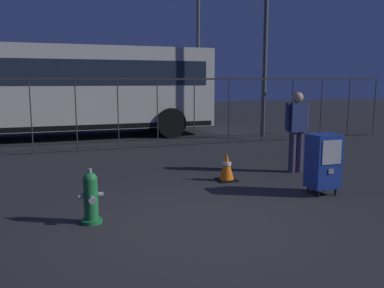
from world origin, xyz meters
TOP-DOWN VIEW (x-y plane):
  - ground_plane at (0.00, 0.00)m, footprint 60.00×60.00m
  - fire_hydrant at (-1.36, 0.59)m, footprint 0.33×0.31m
  - newspaper_box_primary at (2.46, 0.72)m, footprint 0.48×0.42m
  - pedestrian at (3.00, 2.31)m, footprint 0.55×0.22m
  - traffic_cone at (1.33, 2.12)m, footprint 0.36×0.36m
  - fence_barrier at (0.00, 6.45)m, footprint 18.03×0.04m
  - bus_near at (-1.62, 9.45)m, footprint 10.50×2.78m
  - street_light_far_left at (4.20, 11.34)m, footprint 0.32×0.32m

SIDE VIEW (x-z plane):
  - ground_plane at x=0.00m, z-range 0.00..0.00m
  - traffic_cone at x=1.33m, z-range -0.01..0.52m
  - fire_hydrant at x=-1.36m, z-range -0.02..0.72m
  - newspaper_box_primary at x=2.46m, z-range 0.06..1.08m
  - pedestrian at x=3.00m, z-range 0.11..1.78m
  - fence_barrier at x=0.00m, z-range 0.02..2.02m
  - bus_near at x=-1.62m, z-range 0.21..3.21m
  - street_light_far_left at x=4.20m, z-range 0.56..7.47m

